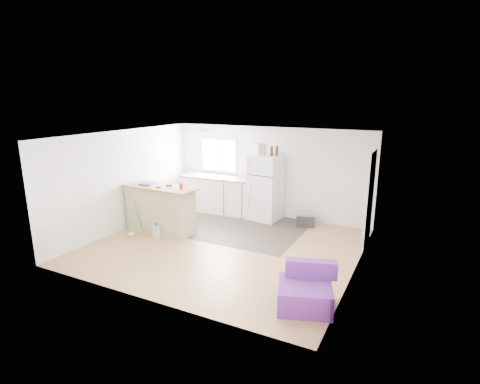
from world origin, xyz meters
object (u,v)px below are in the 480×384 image
(peninsula, at_px, (161,209))
(purple_seat, at_px, (306,292))
(kitchen_cabinets, at_px, (221,194))
(cooler, at_px, (305,219))
(red_cup, at_px, (181,186))
(refrigerator, at_px, (266,188))
(blue_tray, at_px, (146,184))
(bottle_left, at_px, (272,151))
(bottle_right, at_px, (277,151))
(mop, at_px, (133,227))
(cardboard_box, at_px, (262,149))
(cleaner_jug, at_px, (156,231))

(peninsula, relative_size, purple_seat, 1.83)
(kitchen_cabinets, distance_m, peninsula, 2.08)
(cooler, height_order, red_cup, red_cup)
(cooler, height_order, purple_seat, purple_seat)
(kitchen_cabinets, bearing_deg, refrigerator, -4.35)
(peninsula, relative_size, blue_tray, 6.16)
(red_cup, bearing_deg, kitchen_cabinets, 93.08)
(peninsula, height_order, red_cup, red_cup)
(peninsula, xyz_separation_m, refrigerator, (1.87, 1.99, 0.29))
(kitchen_cabinets, bearing_deg, bottle_left, -6.55)
(blue_tray, height_order, bottle_left, bottle_left)
(purple_seat, xyz_separation_m, bottle_left, (-2.07, 3.59, 1.59))
(red_cup, relative_size, bottle_left, 0.48)
(refrigerator, relative_size, cooler, 3.16)
(red_cup, bearing_deg, bottle_right, 51.36)
(red_cup, distance_m, bottle_left, 2.47)
(kitchen_cabinets, distance_m, refrigerator, 1.40)
(purple_seat, relative_size, bottle_left, 4.04)
(cooler, relative_size, mop, 0.45)
(peninsula, bearing_deg, red_cup, 4.13)
(mop, bearing_deg, cardboard_box, 64.46)
(cardboard_box, bearing_deg, bottle_right, 4.64)
(refrigerator, xyz_separation_m, bottle_right, (0.30, -0.02, 0.98))
(peninsula, relative_size, cooler, 3.41)
(cooler, relative_size, red_cup, 4.52)
(peninsula, bearing_deg, bottle_left, 45.05)
(purple_seat, bearing_deg, refrigerator, 102.93)
(purple_seat, distance_m, blue_tray, 4.83)
(refrigerator, bearing_deg, cardboard_box, -142.62)
(cardboard_box, height_order, bottle_left, cardboard_box)
(cleaner_jug, distance_m, red_cup, 1.21)
(mop, relative_size, bottle_left, 4.81)
(bottle_left, height_order, bottle_right, same)
(cooler, distance_m, red_cup, 3.21)
(kitchen_cabinets, xyz_separation_m, blue_tray, (-0.86, -2.06, 0.63))
(purple_seat, height_order, cleaner_jug, purple_seat)
(peninsula, height_order, bottle_right, bottle_right)
(purple_seat, distance_m, bottle_left, 4.44)
(mop, bearing_deg, kitchen_cabinets, 86.42)
(peninsula, relative_size, refrigerator, 1.08)
(cooler, relative_size, blue_tray, 1.81)
(cooler, bearing_deg, bottle_left, 160.86)
(kitchen_cabinets, relative_size, bottle_left, 9.22)
(blue_tray, xyz_separation_m, cardboard_box, (2.14, 1.99, 0.72))
(kitchen_cabinets, distance_m, purple_seat, 5.16)
(purple_seat, relative_size, cleaner_jug, 3.02)
(cardboard_box, distance_m, bottle_right, 0.38)
(peninsula, bearing_deg, purple_seat, -20.32)
(kitchen_cabinets, height_order, purple_seat, kitchen_cabinets)
(purple_seat, xyz_separation_m, blue_tray, (-4.46, 1.61, 0.90))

